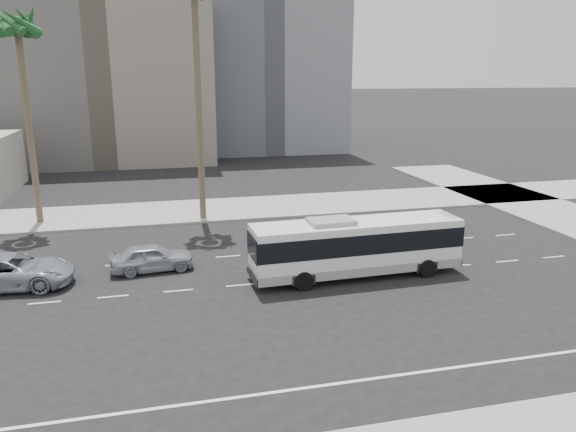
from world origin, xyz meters
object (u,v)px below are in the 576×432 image
object	(u,v)px
car_a	(152,257)
car_b	(10,271)
city_bus	(357,245)
palm_mid	(17,30)

from	to	relation	value
car_a	car_b	bearing A→B (deg)	91.68
city_bus	car_a	bearing A→B (deg)	160.47
car_b	palm_mid	xyz separation A→B (m)	(-0.88, 12.18, 12.02)
city_bus	car_a	size ratio (longest dim) A/B	2.54
city_bus	car_b	distance (m)	17.09
city_bus	car_a	xyz separation A→B (m)	(-10.20, 3.22, -0.90)
city_bus	car_a	distance (m)	10.73
car_a	palm_mid	world-z (taller)	palm_mid
palm_mid	city_bus	bearing A→B (deg)	-39.46
car_a	palm_mid	xyz separation A→B (m)	(-7.58, 11.41, 12.11)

